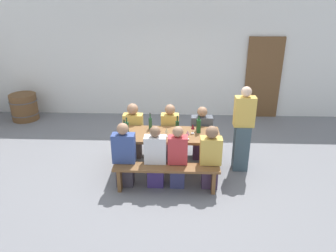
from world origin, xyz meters
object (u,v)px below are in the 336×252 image
wine_bottle_0 (125,131)px  seated_guest_far_1 (170,133)px  wine_bottle_2 (150,123)px  standing_host (243,131)px  wine_bottle_3 (177,127)px  wine_glass_2 (188,133)px  wine_glass_1 (193,127)px  wooden_door (263,78)px  tasting_table (168,138)px  seated_guest_near_0 (124,156)px  seated_guest_far_0 (134,132)px  seated_guest_near_2 (178,158)px  bench_far (169,138)px  bench_near (166,172)px  wine_bottle_1 (127,127)px  wine_bottle_5 (199,126)px  wine_glass_0 (167,131)px  wine_barrel (24,107)px  seated_guest_near_3 (210,158)px  wine_glass_3 (128,133)px  wine_bottle_4 (198,124)px  seated_guest_far_2 (201,135)px  seated_guest_near_1 (155,158)px

wine_bottle_0 → seated_guest_far_1: size_ratio=0.30×
wine_bottle_2 → standing_host: standing_host is taller
wine_bottle_3 → wine_glass_2: (0.18, -0.27, -0.00)m
wine_glass_1 → wooden_door: bearing=56.9°
wine_glass_1 → tasting_table: bearing=-175.3°
seated_guest_near_0 → tasting_table: bearing=-54.5°
wine_glass_2 → seated_guest_far_0: 1.33m
seated_guest_near_2 → bench_far: bearing=8.8°
bench_near → wine_bottle_3: size_ratio=5.38×
bench_near → wine_bottle_1: wine_bottle_1 is taller
wine_bottle_5 → seated_guest_far_1: 0.77m
tasting_table → wine_bottle_0: (-0.75, -0.20, 0.22)m
standing_host → seated_guest_far_1: bearing=-16.9°
wine_bottle_1 → seated_guest_far_1: seated_guest_far_1 is taller
wine_bottle_0 → wine_glass_0: (0.73, 0.08, -0.02)m
tasting_table → wine_barrel: tasting_table is taller
wine_glass_1 → seated_guest_near_3: size_ratio=0.16×
wine_glass_2 → wine_glass_3: wine_glass_3 is taller
wine_bottle_4 → seated_guest_near_3: size_ratio=0.27×
seated_guest_near_2 → seated_guest_far_2: bearing=-23.9°
wine_bottle_3 → wine_barrel: bearing=149.2°
seated_guest_far_2 → seated_guest_near_2: bearing=-23.9°
wine_bottle_5 → seated_guest_near_1: bearing=-141.7°
wooden_door → seated_guest_far_1: size_ratio=1.86×
wine_bottle_0 → wine_bottle_2: size_ratio=1.07×
wine_bottle_2 → seated_guest_far_0: bearing=140.4°
wine_bottle_3 → wine_glass_0: bearing=-136.6°
wine_bottle_4 → wine_glass_0: wine_bottle_4 is taller
wooden_door → wine_bottle_2: bearing=-134.5°
tasting_table → seated_guest_far_1: bearing=88.1°
tasting_table → seated_guest_far_0: size_ratio=1.64×
seated_guest_far_2 → wine_barrel: size_ratio=1.56×
wine_bottle_0 → seated_guest_far_1: 1.10m
wine_bottle_1 → seated_guest_far_0: seated_guest_far_0 is taller
wooden_door → tasting_table: (-2.34, -2.93, -0.39)m
seated_guest_far_0 → seated_guest_near_3: bearing=54.5°
seated_guest_far_0 → wine_barrel: size_ratio=1.63×
wine_bottle_1 → seated_guest_far_1: (0.76, 0.50, -0.32)m
seated_guest_near_3 → tasting_table: bearing=55.0°
tasting_table → standing_host: bearing=4.6°
wine_bottle_0 → standing_host: (2.11, 0.31, -0.10)m
wine_bottle_3 → wine_glass_2: bearing=-55.9°
wine_bottle_1 → seated_guest_near_3: bearing=-19.7°
bench_far → wine_glass_1: wine_glass_1 is taller
wine_bottle_2 → wine_barrel: bearing=147.5°
wine_bottle_3 → seated_guest_near_0: bearing=-147.4°
wine_bottle_5 → seated_guest_near_1: size_ratio=0.30×
seated_guest_far_2 → wine_bottle_5: bearing=-10.7°
tasting_table → wine_glass_2: wine_glass_2 is taller
wine_barrel → seated_guest_near_2: bearing=-36.3°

